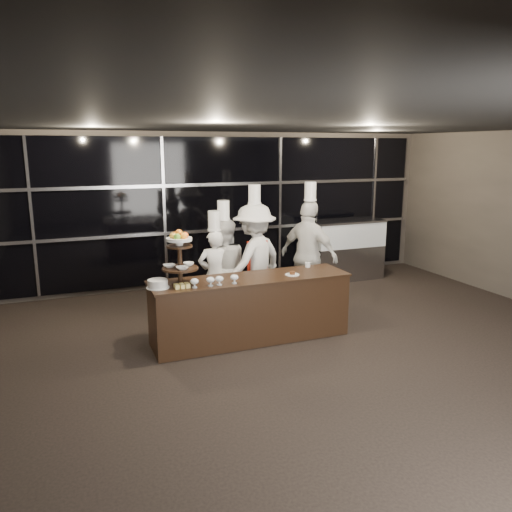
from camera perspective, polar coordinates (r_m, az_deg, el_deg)
name	(u,v)px	position (r m, az deg, el deg)	size (l,w,h in m)	color
room	(366,261)	(5.54, 12.41, -0.55)	(10.00, 10.00, 10.00)	black
window_wall	(224,209)	(9.96, -3.66, 5.37)	(8.60, 0.10, 2.80)	black
buffet_counter	(251,308)	(7.13, -0.61, -5.99)	(2.84, 0.74, 0.92)	black
display_stand	(180,254)	(6.62, -8.73, 0.26)	(0.48, 0.48, 0.74)	black
compotes	(215,280)	(6.59, -4.73, -2.70)	(0.66, 0.11, 0.12)	silver
layer_cake	(158,284)	(6.60, -11.17, -3.14)	(0.30, 0.30, 0.11)	white
pastry_squares	(182,286)	(6.55, -8.47, -3.39)	(0.20, 0.13, 0.05)	#FCE57B
small_plate	(292,274)	(7.14, 4.17, -2.07)	(0.20, 0.20, 0.05)	white
chef_cup	(308,265)	(7.63, 5.93, -1.01)	(0.08, 0.08, 0.07)	white
display_case	(346,246)	(10.54, 10.21, 1.09)	(1.54, 0.67, 1.24)	#A5A5AA
chef_a	(215,273)	(7.91, -4.70, -1.94)	(0.60, 0.48, 1.75)	white
chef_b	(224,267)	(8.07, -3.66, -1.29)	(0.87, 0.74, 1.89)	white
chef_c	(255,260)	(8.03, -0.17, -0.45)	(1.37, 1.18, 2.14)	silver
chef_d	(309,255)	(8.38, 6.06, 0.11)	(0.92, 1.17, 2.16)	white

